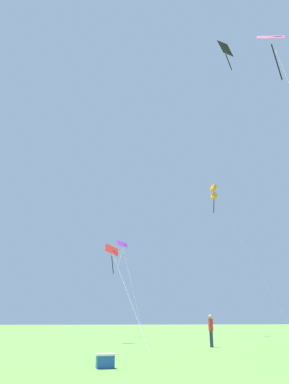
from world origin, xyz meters
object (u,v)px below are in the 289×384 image
Objects in this scene: kite_purple_streamer at (123,249)px; kite_orange_box at (214,193)px; picnic_cooler at (105,361)px; kite_black_large at (228,58)px; kite_pink_low at (274,48)px; person_in_blue_jacket at (211,327)px; kite_red_high at (113,255)px.

kite_orange_box is (11.91, 0.88, 7.94)m from kite_purple_streamer.
kite_black_large is at bearing 47.98° from picnic_cooler.
picnic_cooler is at bearing -101.99° from kite_purple_streamer.
kite_pink_low is 0.71× the size of kite_black_large.
person_in_blue_jacket is at bearing 49.71° from picnic_cooler.
kite_red_high is (-10.72, 1.04, -19.53)m from kite_black_large.
person_in_blue_jacket is (1.53, -19.73, -8.00)m from kite_purple_streamer.
kite_orange_box is at bearing 63.28° from person_in_blue_jacket.
kite_orange_box is 30.17× the size of picnic_cooler.
kite_orange_box is at bearing 4.24° from kite_purple_streamer.
picnic_cooler is at bearing -132.02° from kite_black_large.
kite_orange_box reaches higher than picnic_cooler.
kite_red_high is at bearing 125.00° from kite_pink_low.
kite_pink_low reaches higher than kite_red_high.
kite_black_large is (-4.41, -14.52, 8.81)m from kite_orange_box.
kite_purple_streamer is 26.34m from kite_pink_low.
kite_red_high is at bearing -104.33° from kite_purple_streamer.
kite_orange_box reaches higher than kite_purple_streamer.
person_in_blue_jacket is at bearing -85.56° from kite_purple_streamer.
kite_purple_streamer is 22.87m from kite_black_large.
kite_purple_streamer is at bearing 78.01° from picnic_cooler.
person_in_blue_jacket is at bearing -56.32° from kite_red_high.
kite_red_high is at bearing 123.68° from person_in_blue_jacket.
kite_black_large is at bearing 76.44° from kite_pink_low.
kite_red_high is at bearing 79.87° from picnic_cooler.
kite_pink_low reaches higher than picnic_cooler.
kite_purple_streamer is 14.34m from kite_orange_box.
kite_orange_box reaches higher than kite_red_high.
kite_purple_streamer is 21.35m from person_in_blue_jacket.
kite_purple_streamer is at bearing 75.67° from kite_red_high.
kite_orange_box is 17.55m from kite_black_large.
kite_black_large is (2.56, 10.61, 7.74)m from kite_pink_low.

